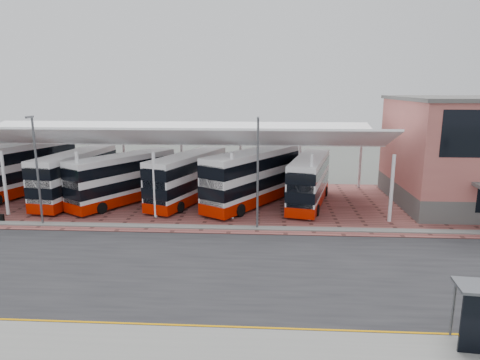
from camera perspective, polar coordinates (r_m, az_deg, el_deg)
The scene contains 17 objects.
ground at distance 25.42m, azimuth -2.58°, elevation -11.04°, with size 140.00×140.00×0.00m, color #4B4F4A.
road at distance 24.51m, azimuth -2.83°, elevation -11.95°, with size 120.00×14.00×0.02m, color black.
forecourt at distance 37.57m, azimuth 2.52°, elevation -3.16°, with size 72.00×16.00×0.06m, color brown.
sidewalk at distance 17.56m, azimuth -5.88°, elevation -22.54°, with size 120.00×4.00×0.14m, color slate.
north_kerb at distance 31.16m, azimuth -1.40°, elevation -6.39°, with size 120.00×0.80×0.14m, color slate.
yellow_line_near at distance 19.24m, azimuth -4.87°, elevation -19.27°, with size 120.00×0.12×0.01m, color #CA8400.
yellow_line_far at distance 19.49m, azimuth -4.74°, elevation -18.81°, with size 120.00×0.12×0.01m, color #CA8400.
canopy at distance 38.33m, azimuth -9.48°, elevation 5.78°, with size 37.00×11.63×7.07m.
lamp_west at distance 34.26m, azimuth -25.47°, elevation 1.53°, with size 0.16×0.90×8.07m.
lamp_east at distance 30.02m, azimuth 2.38°, elevation 1.36°, with size 0.16×0.90×8.07m.
bus_0 at distance 44.96m, azimuth -27.37°, elevation 1.22°, with size 6.37×11.99×4.84m.
bus_1 at distance 40.81m, azimuth -21.01°, elevation 0.44°, with size 3.89×10.81×4.36m.
bus_2 at distance 38.59m, azimuth -15.27°, elevation 0.10°, with size 7.52×10.01×4.26m.
bus_3 at distance 37.89m, azimuth -6.95°, elevation 0.24°, with size 5.86×10.53×4.26m.
bus_4 at distance 36.76m, azimuth 1.72°, elevation 0.27°, with size 8.31×10.94×4.67m.
bus_5 at distance 37.23m, azimuth 9.22°, elevation -0.14°, with size 4.62×10.33×4.15m.
suitcase at distance 37.28m, azimuth -29.19°, elevation -4.41°, with size 0.32×0.23×0.55m, color black.
Camera 1 is at (2.51, -23.19, 10.12)m, focal length 32.00 mm.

